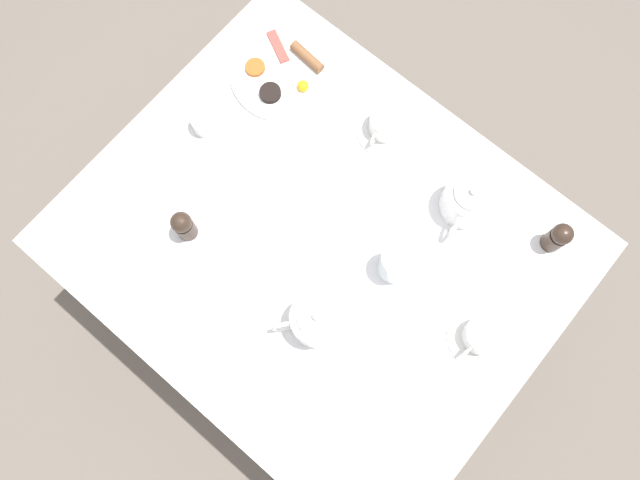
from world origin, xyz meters
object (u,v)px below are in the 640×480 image
teapot_near (316,320)px  napkin_folded (301,176)px  breakfast_plate (284,73)px  creamer_jug (205,121)px  teacup_with_saucer_left (386,125)px  teapot_far (467,200)px  fork_by_plate (114,201)px  teacup_with_saucer_right (482,336)px  knife_by_plate (394,395)px  pepper_grinder (558,237)px  water_glass_tall (396,263)px  salt_grinder (184,226)px

teapot_near → napkin_folded: 0.37m
breakfast_plate → creamer_jug: bearing=166.7°
breakfast_plate → teacup_with_saucer_left: bearing=-81.0°
teapot_far → fork_by_plate: size_ratio=1.22×
fork_by_plate → teacup_with_saucer_right: bearing=-70.6°
teapot_far → teacup_with_saucer_left: (0.04, 0.27, -0.02)m
teapot_near → knife_by_plate: size_ratio=0.91×
teapot_near → teacup_with_saucer_left: teapot_near is taller
teapot_far → fork_by_plate: (-0.54, 0.66, -0.05)m
breakfast_plate → knife_by_plate: (-0.45, -0.72, -0.01)m
teacup_with_saucer_left → pepper_grinder: pepper_grinder is taller
teacup_with_saucer_right → water_glass_tall: (0.00, 0.25, 0.02)m
teacup_with_saucer_right → knife_by_plate: bearing=162.9°
teapot_near → napkin_folded: bearing=85.2°
pepper_grinder → breakfast_plate: bearing=95.2°
water_glass_tall → pepper_grinder: bearing=-40.7°
teacup_with_saucer_right → pepper_grinder: (0.29, 0.00, 0.03)m
salt_grinder → breakfast_plate: bearing=12.0°
fork_by_plate → water_glass_tall: bearing=-63.6°
breakfast_plate → creamer_jug: creamer_jug is taller
breakfast_plate → water_glass_tall: 0.58m
breakfast_plate → salt_grinder: salt_grinder is taller
teacup_with_saucer_left → salt_grinder: (-0.52, 0.20, 0.03)m
breakfast_plate → fork_by_plate: 0.54m
napkin_folded → fork_by_plate: size_ratio=0.89×
teacup_with_saucer_right → pepper_grinder: bearing=0.8°
teacup_with_saucer_right → salt_grinder: bearing=109.9°
teapot_far → salt_grinder: bearing=122.3°
pepper_grinder → teapot_far: bearing=106.0°
teacup_with_saucer_left → teacup_with_saucer_right: bearing=-118.4°
breakfast_plate → creamer_jug: 0.24m
breakfast_plate → pepper_grinder: bearing=-84.8°
fork_by_plate → teapot_near: bearing=-80.8°
pepper_grinder → salt_grinder: (-0.54, 0.69, 0.00)m
pepper_grinder → teacup_with_saucer_right: bearing=-179.2°
teapot_near → fork_by_plate: 0.58m
teacup_with_saucer_right → teapot_far: bearing=43.6°
fork_by_plate → knife_by_plate: same height
breakfast_plate → napkin_folded: size_ratio=1.85×
teapot_far → napkin_folded: 0.41m
water_glass_tall → teapot_far: bearing=-8.4°
teacup_with_saucer_right → fork_by_plate: size_ratio=0.91×
creamer_jug → knife_by_plate: (-0.21, -0.78, -0.02)m
teacup_with_saucer_left → knife_by_plate: bearing=-139.6°
teapot_near → teapot_far: same height
teapot_near → salt_grinder: teapot_near is taller
salt_grinder → napkin_folded: size_ratio=0.73×
teacup_with_saucer_right → salt_grinder: size_ratio=1.40×
teapot_far → teacup_with_saucer_left: size_ratio=1.35×
teacup_with_saucer_right → creamer_jug: size_ratio=1.72×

